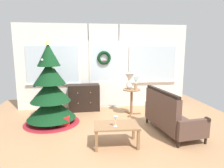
# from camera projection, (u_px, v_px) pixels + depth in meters

# --- Properties ---
(ground_plane) EXTENTS (6.76, 6.76, 0.00)m
(ground_plane) POSITION_uv_depth(u_px,v_px,m) (113.00, 134.00, 4.34)
(ground_plane) COLOR #AD7F56
(back_wall_with_door) EXTENTS (5.20, 0.19, 2.55)m
(back_wall_with_door) POSITION_uv_depth(u_px,v_px,m) (104.00, 66.00, 6.15)
(back_wall_with_door) COLOR white
(back_wall_with_door) RESTS_ON ground
(christmas_tree) EXTENTS (1.36, 1.36, 2.03)m
(christmas_tree) POSITION_uv_depth(u_px,v_px,m) (51.00, 95.00, 4.86)
(christmas_tree) COLOR #4C331E
(christmas_tree) RESTS_ON ground
(dresser_cabinet) EXTENTS (0.91, 0.47, 0.78)m
(dresser_cabinet) POSITION_uv_depth(u_px,v_px,m) (84.00, 98.00, 5.94)
(dresser_cabinet) COLOR black
(dresser_cabinet) RESTS_ON ground
(settee_sofa) EXTENTS (0.88, 1.55, 0.96)m
(settee_sofa) POSITION_uv_depth(u_px,v_px,m) (169.00, 116.00, 4.35)
(settee_sofa) COLOR black
(settee_sofa) RESTS_ON ground
(side_table) EXTENTS (0.50, 0.48, 0.72)m
(side_table) POSITION_uv_depth(u_px,v_px,m) (132.00, 97.00, 5.53)
(side_table) COLOR #8E6642
(side_table) RESTS_ON ground
(table_lamp) EXTENTS (0.28, 0.28, 0.44)m
(table_lamp) POSITION_uv_depth(u_px,v_px,m) (129.00, 79.00, 5.47)
(table_lamp) COLOR silver
(table_lamp) RESTS_ON side_table
(flower_vase) EXTENTS (0.11, 0.10, 0.35)m
(flower_vase) POSITION_uv_depth(u_px,v_px,m) (136.00, 85.00, 5.43)
(flower_vase) COLOR tan
(flower_vase) RESTS_ON side_table
(coffee_table) EXTENTS (0.86, 0.55, 0.41)m
(coffee_table) POSITION_uv_depth(u_px,v_px,m) (116.00, 128.00, 3.77)
(coffee_table) COLOR #8E6642
(coffee_table) RESTS_ON ground
(wine_glass) EXTENTS (0.08, 0.08, 0.20)m
(wine_glass) POSITION_uv_depth(u_px,v_px,m) (116.00, 119.00, 3.65)
(wine_glass) COLOR silver
(wine_glass) RESTS_ON coffee_table
(gift_box) EXTENTS (0.23, 0.21, 0.23)m
(gift_box) POSITION_uv_depth(u_px,v_px,m) (65.00, 121.00, 4.76)
(gift_box) COLOR red
(gift_box) RESTS_ON ground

